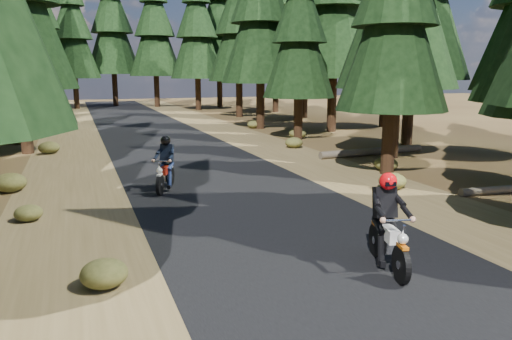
{
  "coord_description": "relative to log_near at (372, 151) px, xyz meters",
  "views": [
    {
      "loc": [
        -4.29,
        -10.3,
        3.56
      ],
      "look_at": [
        0.0,
        1.5,
        1.1
      ],
      "focal_mm": 35.0,
      "sensor_mm": 36.0,
      "label": 1
    }
  ],
  "objects": [
    {
      "name": "ground",
      "position": [
        -7.89,
        -8.25,
        -0.16
      ],
      "size": [
        120.0,
        120.0,
        0.0
      ],
      "primitive_type": "plane",
      "color": "#473019",
      "rests_on": "ground"
    },
    {
      "name": "rider_follow",
      "position": [
        -9.7,
        -3.66,
        0.4
      ],
      "size": [
        1.29,
        1.93,
        1.67
      ],
      "rotation": [
        0.0,
        0.0,
        2.71
      ],
      "color": "#9E190A",
      "rests_on": "road"
    },
    {
      "name": "rider_lead",
      "position": [
        -6.95,
        -11.23,
        0.44
      ],
      "size": [
        1.08,
        2.07,
        1.77
      ],
      "rotation": [
        0.0,
        0.0,
        2.89
      ],
      "color": "silver",
      "rests_on": "road"
    },
    {
      "name": "shoulder_l",
      "position": [
        -12.49,
        -3.25,
        -0.16
      ],
      "size": [
        3.2,
        100.0,
        0.01
      ],
      "primitive_type": "cube",
      "color": "brown",
      "rests_on": "ground"
    },
    {
      "name": "road",
      "position": [
        -7.89,
        -3.25,
        -0.15
      ],
      "size": [
        6.0,
        100.0,
        0.01
      ],
      "primitive_type": "cube",
      "color": "black",
      "rests_on": "ground"
    },
    {
      "name": "shoulder_r",
      "position": [
        -3.29,
        -3.25,
        -0.16
      ],
      "size": [
        3.2,
        100.0,
        0.01
      ],
      "primitive_type": "cube",
      "color": "brown",
      "rests_on": "ground"
    },
    {
      "name": "log_near",
      "position": [
        0.0,
        0.0,
        0.0
      ],
      "size": [
        5.35,
        0.78,
        0.32
      ],
      "primitive_type": "cylinder",
      "rotation": [
        0.0,
        1.57,
        0.09
      ],
      "color": "#4C4233",
      "rests_on": "ground"
    },
    {
      "name": "understory_shrubs",
      "position": [
        -7.55,
        0.26,
        0.11
      ],
      "size": [
        15.23,
        29.59,
        0.63
      ],
      "color": "#474C1E",
      "rests_on": "ground"
    }
  ]
}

